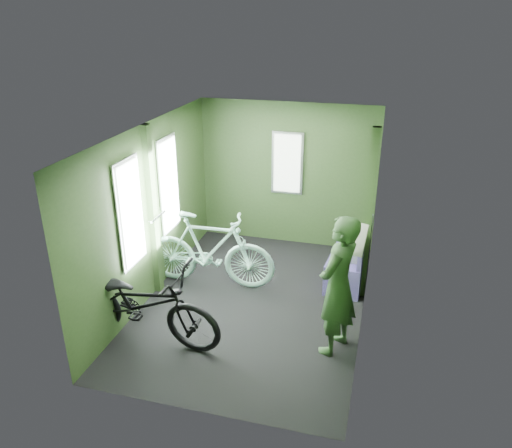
# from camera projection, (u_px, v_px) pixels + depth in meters

# --- Properties ---
(room) EXTENTS (4.00, 4.02, 2.31)m
(room) POSITION_uv_depth(u_px,v_px,m) (252.00, 200.00, 6.07)
(room) COLOR black
(room) RESTS_ON ground
(bicycle_black) EXTENTS (2.03, 1.01, 1.11)m
(bicycle_black) POSITION_uv_depth(u_px,v_px,m) (146.00, 340.00, 5.87)
(bicycle_black) COLOR black
(bicycle_black) RESTS_ON ground
(bicycle_mint) EXTENTS (1.85, 0.68, 1.13)m
(bicycle_mint) POSITION_uv_depth(u_px,v_px,m) (211.00, 285.00, 7.04)
(bicycle_mint) COLOR #9FE0CD
(bicycle_mint) RESTS_ON ground
(passenger) EXTENTS (0.59, 0.74, 1.64)m
(passenger) POSITION_uv_depth(u_px,v_px,m) (338.00, 286.00, 5.40)
(passenger) COLOR #2F4E2A
(passenger) RESTS_ON ground
(waste_box) EXTENTS (0.23, 0.33, 0.80)m
(waste_box) POSITION_uv_depth(u_px,v_px,m) (358.00, 262.00, 6.82)
(waste_box) COLOR slate
(waste_box) RESTS_ON ground
(bench_seat) EXTENTS (0.56, 0.91, 0.92)m
(bench_seat) POSITION_uv_depth(u_px,v_px,m) (349.00, 267.00, 6.95)
(bench_seat) COLOR navy
(bench_seat) RESTS_ON ground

